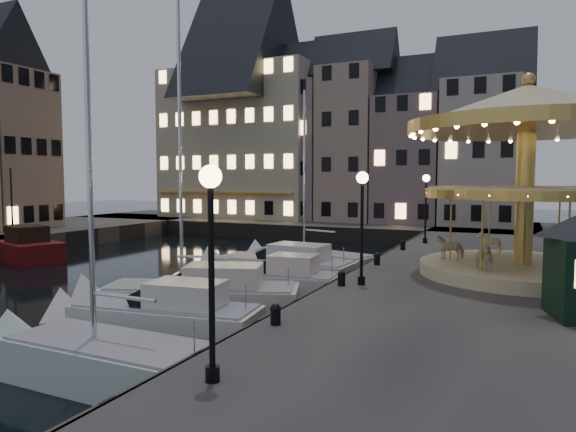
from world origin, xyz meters
The scene contains 27 objects.
ground centered at (0.00, 0.00, 0.00)m, with size 160.00×160.00×0.00m, color black.
quay_east centered at (14.00, 6.00, 0.65)m, with size 16.00×56.00×1.30m, color #474442.
quay_north centered at (-8.00, 28.00, 0.65)m, with size 44.00×12.00×1.30m, color #474442.
quaywall_e centered at (6.00, 6.00, 0.65)m, with size 0.15×44.00×1.30m, color #47423A.
quaywall_n centered at (-6.00, 22.00, 0.65)m, with size 48.00×0.15×1.30m, color #47423A.
streetlamp_a centered at (7.20, -9.00, 4.02)m, with size 0.44×0.44×4.17m.
streetlamp_b centered at (7.20, 1.00, 4.02)m, with size 0.44×0.44×4.17m.
streetlamp_c centered at (7.20, 14.50, 4.02)m, with size 0.44×0.44×4.17m.
bollard_a centered at (6.60, -5.00, 1.60)m, with size 0.30×0.30×0.57m.
bollard_b centered at (6.60, 0.50, 1.60)m, with size 0.30×0.30×0.57m.
bollard_c centered at (6.60, 5.50, 1.60)m, with size 0.30×0.30×0.57m.
bollard_d centered at (6.60, 11.00, 1.60)m, with size 0.30×0.30×0.57m.
townhouse_na centered at (-19.50, 30.00, 7.78)m, with size 5.50×8.00×12.80m.
townhouse_nb centered at (-14.05, 30.00, 8.28)m, with size 6.16×8.00×13.80m.
townhouse_nc centered at (-8.00, 30.00, 8.78)m, with size 6.82×8.00×14.80m.
townhouse_nd centered at (-2.25, 30.00, 9.28)m, with size 5.50×8.00×15.80m.
townhouse_ne centered at (3.20, 30.00, 7.78)m, with size 6.16×8.00×12.80m.
townhouse_nf centered at (9.25, 30.00, 8.28)m, with size 6.82×8.00×13.80m.
hotel_corner centered at (-14.00, 30.00, 9.78)m, with size 17.60×9.00×16.80m.
motorboat_a centered at (2.66, -7.54, 0.54)m, with size 6.73×2.27×11.22m.
motorboat_b centered at (1.75, -4.06, 0.64)m, with size 7.27×2.92×2.15m.
motorboat_c centered at (1.07, -1.09, 0.68)m, with size 8.38×4.78×11.29m.
motorboat_d centered at (2.61, 2.70, 0.63)m, with size 6.26×2.47×2.15m.
motorboat_e centered at (1.14, 6.31, 0.64)m, with size 8.39×2.88×2.15m.
motorboat_f centered at (1.40, 9.56, 0.53)m, with size 8.13×4.06×10.83m.
red_fishing_boat centered at (-16.82, 5.41, 0.71)m, with size 8.47×5.21×6.10m.
carousel centered at (12.62, 5.36, 6.62)m, with size 9.22×9.22×8.07m.
Camera 1 is at (12.55, -17.16, 5.20)m, focal length 32.00 mm.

